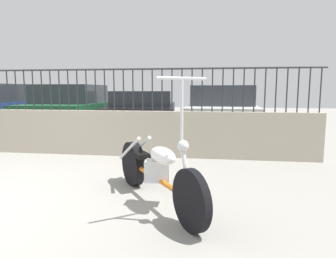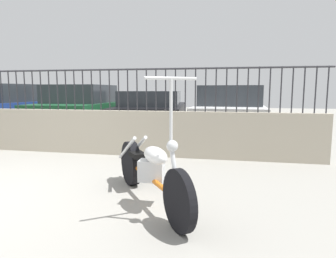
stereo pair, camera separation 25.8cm
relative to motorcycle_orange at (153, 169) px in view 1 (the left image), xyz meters
name	(u,v)px [view 1 (the left image)]	position (x,y,z in m)	size (l,w,h in m)	color
low_wall	(61,132)	(-2.36, 2.34, 0.07)	(10.06, 0.18, 0.89)	#B2A893
fence_railing	(59,83)	(-2.36, 2.34, 1.05)	(10.06, 0.04, 0.82)	#2D2D33
motorcycle_orange	(153,169)	(0.00, 0.00, 0.00)	(1.34, 1.85, 1.42)	black
car_green	(74,110)	(-3.38, 5.03, 0.34)	(1.92, 3.97, 1.44)	black
car_black	(144,112)	(-1.30, 5.28, 0.27)	(2.25, 4.43, 1.26)	black
car_white	(222,112)	(0.96, 5.02, 0.33)	(1.84, 4.09, 1.40)	black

